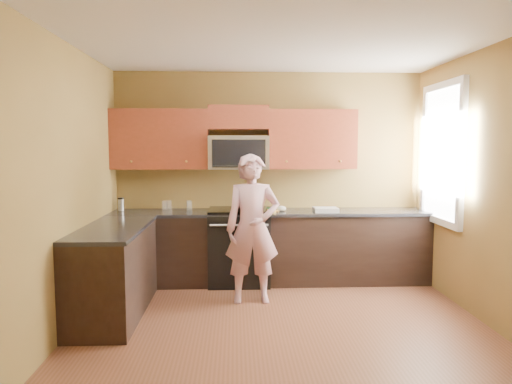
{
  "coord_description": "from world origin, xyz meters",
  "views": [
    {
      "loc": [
        -0.44,
        -4.22,
        1.73
      ],
      "look_at": [
        -0.2,
        1.3,
        1.2
      ],
      "focal_mm": 33.07,
      "sensor_mm": 36.0,
      "label": 1
    }
  ],
  "objects": [
    {
      "name": "wall_back",
      "position": [
        0.0,
        2.0,
        1.35
      ],
      "size": [
        4.0,
        0.0,
        4.0
      ],
      "primitive_type": "plane",
      "rotation": [
        1.57,
        0.0,
        0.0
      ],
      "color": "brown",
      "rests_on": "ground"
    },
    {
      "name": "countertop_back",
      "position": [
        0.0,
        1.69,
        0.9
      ],
      "size": [
        4.0,
        0.62,
        0.04
      ],
      "primitive_type": "cube",
      "color": "black",
      "rests_on": "cabinet_back_run"
    },
    {
      "name": "glass_c",
      "position": [
        -1.36,
        1.87,
        0.98
      ],
      "size": [
        0.08,
        0.08,
        0.12
      ],
      "primitive_type": "cylinder",
      "rotation": [
        0.0,
        0.0,
        -0.21
      ],
      "color": "silver",
      "rests_on": "countertop_back"
    },
    {
      "name": "upper_cab_left",
      "position": [
        -1.39,
        1.83,
        1.45
      ],
      "size": [
        1.22,
        0.33,
        0.75
      ],
      "primitive_type": null,
      "color": "maroon",
      "rests_on": "wall_back"
    },
    {
      "name": "travel_mug",
      "position": [
        -1.9,
        1.8,
        0.92
      ],
      "size": [
        0.1,
        0.1,
        0.17
      ],
      "primitive_type": null,
      "rotation": [
        0.0,
        0.0,
        -0.3
      ],
      "color": "silver",
      "rests_on": "countertop_back"
    },
    {
      "name": "floor",
      "position": [
        0.0,
        0.0,
        0.0
      ],
      "size": [
        4.0,
        4.0,
        0.0
      ],
      "primitive_type": "plane",
      "color": "brown",
      "rests_on": "ground"
    },
    {
      "name": "wall_left",
      "position": [
        -2.0,
        0.0,
        1.35
      ],
      "size": [
        0.0,
        4.0,
        4.0
      ],
      "primitive_type": "plane",
      "rotation": [
        1.57,
        0.0,
        1.57
      ],
      "color": "brown",
      "rests_on": "ground"
    },
    {
      "name": "butter_tub",
      "position": [
        0.0,
        1.55,
        0.92
      ],
      "size": [
        0.13,
        0.13,
        0.09
      ],
      "primitive_type": null,
      "rotation": [
        0.0,
        0.0,
        0.13
      ],
      "color": "gold",
      "rests_on": "countertop_back"
    },
    {
      "name": "napkin_a",
      "position": [
        -0.33,
        1.5,
        0.95
      ],
      "size": [
        0.13,
        0.14,
        0.06
      ],
      "primitive_type": "ellipsoid",
      "rotation": [
        0.0,
        0.0,
        -0.15
      ],
      "color": "silver",
      "rests_on": "countertop_back"
    },
    {
      "name": "stove",
      "position": [
        -0.4,
        1.68,
        0.47
      ],
      "size": [
        0.76,
        0.65,
        0.95
      ],
      "primitive_type": null,
      "color": "black",
      "rests_on": "floor"
    },
    {
      "name": "wall_front",
      "position": [
        0.0,
        -2.0,
        1.35
      ],
      "size": [
        4.0,
        0.0,
        4.0
      ],
      "primitive_type": "plane",
      "rotation": [
        -1.57,
        0.0,
        0.0
      ],
      "color": "brown",
      "rests_on": "ground"
    },
    {
      "name": "woman",
      "position": [
        -0.26,
        0.94,
        0.83
      ],
      "size": [
        0.62,
        0.42,
        1.65
      ],
      "primitive_type": "imported",
      "rotation": [
        0.0,
        0.0,
        0.05
      ],
      "color": "#CA6580",
      "rests_on": "floor"
    },
    {
      "name": "cabinet_left_run",
      "position": [
        -1.7,
        0.6,
        0.44
      ],
      "size": [
        0.6,
        1.6,
        0.88
      ],
      "primitive_type": "cube",
      "color": "black",
      "rests_on": "floor"
    },
    {
      "name": "glass_b",
      "position": [
        -1.31,
        1.89,
        0.98
      ],
      "size": [
        0.08,
        0.08,
        0.12
      ],
      "primitive_type": "cylinder",
      "rotation": [
        0.0,
        0.0,
        -0.09
      ],
      "color": "silver",
      "rests_on": "countertop_back"
    },
    {
      "name": "upper_cab_over_mw",
      "position": [
        -0.4,
        1.83,
        2.1
      ],
      "size": [
        0.76,
        0.33,
        0.3
      ],
      "primitive_type": "cube",
      "color": "maroon",
      "rests_on": "wall_back"
    },
    {
      "name": "countertop_left",
      "position": [
        -1.69,
        0.6,
        0.9
      ],
      "size": [
        0.62,
        1.6,
        0.04
      ],
      "primitive_type": "cube",
      "color": "black",
      "rests_on": "cabinet_left_run"
    },
    {
      "name": "window",
      "position": [
        1.98,
        1.2,
        1.65
      ],
      "size": [
        0.06,
        1.06,
        1.66
      ],
      "primitive_type": null,
      "color": "white",
      "rests_on": "wall_right"
    },
    {
      "name": "ceiling",
      "position": [
        0.0,
        0.0,
        2.7
      ],
      "size": [
        4.0,
        4.0,
        0.0
      ],
      "primitive_type": "plane",
      "rotation": [
        3.14,
        0.0,
        0.0
      ],
      "color": "white",
      "rests_on": "ground"
    },
    {
      "name": "wall_right",
      "position": [
        2.0,
        0.0,
        1.35
      ],
      "size": [
        0.0,
        4.0,
        4.0
      ],
      "primitive_type": "plane",
      "rotation": [
        1.57,
        0.0,
        -1.57
      ],
      "color": "brown",
      "rests_on": "ground"
    },
    {
      "name": "upper_cab_right",
      "position": [
        0.54,
        1.83,
        1.45
      ],
      "size": [
        1.12,
        0.33,
        0.75
      ],
      "primitive_type": null,
      "color": "maroon",
      "rests_on": "wall_back"
    },
    {
      "name": "microwave",
      "position": [
        -0.4,
        1.8,
        1.45
      ],
      "size": [
        0.76,
        0.4,
        0.42
      ],
      "primitive_type": null,
      "color": "silver",
      "rests_on": "wall_back"
    },
    {
      "name": "napkin_b",
      "position": [
        0.14,
        1.66,
        0.95
      ],
      "size": [
        0.14,
        0.15,
        0.07
      ],
      "primitive_type": "ellipsoid",
      "rotation": [
        0.0,
        0.0,
        -0.2
      ],
      "color": "silver",
      "rests_on": "countertop_back"
    },
    {
      "name": "glass_a",
      "position": [
        -1.04,
        1.85,
        0.98
      ],
      "size": [
        0.07,
        0.07,
        0.12
      ],
      "primitive_type": "cylinder",
      "rotation": [
        0.0,
        0.0,
        0.06
      ],
      "color": "silver",
      "rests_on": "countertop_back"
    },
    {
      "name": "dish_towel",
      "position": [
        0.69,
        1.6,
        0.95
      ],
      "size": [
        0.3,
        0.24,
        0.05
      ],
      "primitive_type": "cube",
      "rotation": [
        0.0,
        0.0,
        -0.01
      ],
      "color": "silver",
      "rests_on": "countertop_back"
    },
    {
      "name": "toast_slice",
      "position": [
        0.05,
        1.61,
        0.93
      ],
      "size": [
        0.13,
        0.13,
        0.01
      ],
      "primitive_type": "cube",
      "rotation": [
        0.0,
        0.0,
        -0.25
      ],
      "color": "#B27F47",
      "rests_on": "countertop_back"
    },
    {
      "name": "frying_pan",
      "position": [
        -0.35,
        1.55,
        0.95
      ],
      "size": [
        0.34,
        0.51,
        0.06
      ],
      "primitive_type": null,
      "rotation": [
        0.0,
        0.0,
        0.16
      ],
      "color": "black",
      "rests_on": "stove"
    },
    {
      "name": "cabinet_back_run",
      "position": [
        0.0,
        1.7,
        0.44
      ],
      "size": [
        4.0,
        0.6,
        0.88
      ],
      "primitive_type": "cube",
      "color": "black",
      "rests_on": "floor"
    }
  ]
}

